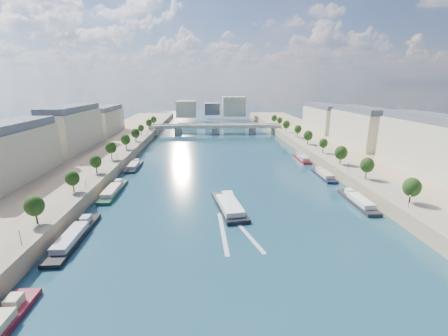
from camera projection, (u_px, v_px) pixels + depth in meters
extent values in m
plane|color=#0D2C3A|center=(225.00, 175.00, 142.21)|extent=(700.00, 700.00, 0.00)
cube|color=#9E8460|center=(68.00, 172.00, 137.19)|extent=(44.00, 520.00, 5.00)
cube|color=#9E8460|center=(372.00, 167.00, 145.88)|extent=(44.00, 520.00, 5.00)
cube|color=gray|center=(101.00, 166.00, 137.40)|extent=(14.00, 520.00, 0.10)
cube|color=gray|center=(342.00, 162.00, 144.28)|extent=(14.00, 520.00, 0.10)
cylinder|color=#382B1E|center=(37.00, 216.00, 81.31)|extent=(0.50, 0.50, 3.82)
ellipsoid|color=black|center=(35.00, 204.00, 80.34)|extent=(4.80, 4.80, 5.52)
cylinder|color=#382B1E|center=(74.00, 187.00, 104.36)|extent=(0.50, 0.50, 3.82)
ellipsoid|color=black|center=(72.00, 177.00, 103.39)|extent=(4.80, 4.80, 5.52)
cylinder|color=#382B1E|center=(98.00, 168.00, 127.41)|extent=(0.50, 0.50, 3.82)
ellipsoid|color=black|center=(97.00, 160.00, 126.44)|extent=(4.80, 4.80, 5.52)
cylinder|color=#382B1E|center=(114.00, 155.00, 150.46)|extent=(0.50, 0.50, 3.82)
ellipsoid|color=black|center=(113.00, 148.00, 149.49)|extent=(4.80, 4.80, 5.52)
cylinder|color=#382B1E|center=(126.00, 146.00, 173.52)|extent=(0.50, 0.50, 3.82)
ellipsoid|color=black|center=(125.00, 140.00, 172.54)|extent=(4.80, 4.80, 5.52)
cylinder|color=#382B1E|center=(135.00, 138.00, 196.57)|extent=(0.50, 0.50, 3.82)
ellipsoid|color=black|center=(135.00, 133.00, 195.59)|extent=(4.80, 4.80, 5.52)
cylinder|color=#382B1E|center=(142.00, 133.00, 219.62)|extent=(0.50, 0.50, 3.82)
ellipsoid|color=black|center=(142.00, 128.00, 218.64)|extent=(4.80, 4.80, 5.52)
cylinder|color=#382B1E|center=(148.00, 128.00, 242.67)|extent=(0.50, 0.50, 3.82)
ellipsoid|color=black|center=(148.00, 124.00, 241.69)|extent=(4.80, 4.80, 5.52)
cylinder|color=#382B1E|center=(153.00, 124.00, 265.72)|extent=(0.50, 0.50, 3.82)
ellipsoid|color=black|center=(153.00, 120.00, 264.74)|extent=(4.80, 4.80, 5.52)
cylinder|color=#382B1E|center=(406.00, 196.00, 95.63)|extent=(0.50, 0.50, 3.82)
ellipsoid|color=black|center=(408.00, 186.00, 94.65)|extent=(4.80, 4.80, 5.52)
cylinder|color=#382B1E|center=(367.00, 174.00, 118.68)|extent=(0.50, 0.50, 3.82)
ellipsoid|color=black|center=(368.00, 166.00, 117.70)|extent=(4.80, 4.80, 5.52)
cylinder|color=#382B1E|center=(341.00, 160.00, 141.73)|extent=(0.50, 0.50, 3.82)
ellipsoid|color=black|center=(341.00, 152.00, 140.75)|extent=(4.80, 4.80, 5.52)
cylinder|color=#382B1E|center=(322.00, 149.00, 164.78)|extent=(0.50, 0.50, 3.82)
ellipsoid|color=black|center=(322.00, 143.00, 163.80)|extent=(4.80, 4.80, 5.52)
cylinder|color=#382B1E|center=(307.00, 141.00, 187.83)|extent=(0.50, 0.50, 3.82)
ellipsoid|color=black|center=(308.00, 135.00, 186.86)|extent=(4.80, 4.80, 5.52)
cylinder|color=#382B1E|center=(296.00, 135.00, 210.88)|extent=(0.50, 0.50, 3.82)
ellipsoid|color=black|center=(296.00, 130.00, 209.91)|extent=(4.80, 4.80, 5.52)
cylinder|color=#382B1E|center=(287.00, 130.00, 233.93)|extent=(0.50, 0.50, 3.82)
ellipsoid|color=black|center=(287.00, 125.00, 232.96)|extent=(4.80, 4.80, 5.52)
cylinder|color=#382B1E|center=(280.00, 126.00, 256.98)|extent=(0.50, 0.50, 3.82)
ellipsoid|color=black|center=(280.00, 121.00, 256.01)|extent=(4.80, 4.80, 5.52)
cylinder|color=#382B1E|center=(273.00, 122.00, 280.03)|extent=(0.50, 0.50, 3.82)
ellipsoid|color=black|center=(274.00, 118.00, 279.06)|extent=(4.80, 4.80, 5.52)
cylinder|color=black|center=(20.00, 237.00, 69.91)|extent=(0.14, 0.14, 4.00)
sphere|color=#FFE5B2|center=(19.00, 229.00, 69.34)|extent=(0.36, 0.36, 0.36)
cylinder|color=black|center=(86.00, 183.00, 108.33)|extent=(0.14, 0.14, 4.00)
sphere|color=#FFE5B2|center=(85.00, 177.00, 107.76)|extent=(0.36, 0.36, 0.36)
cylinder|color=black|center=(117.00, 157.00, 146.75)|extent=(0.14, 0.14, 4.00)
sphere|color=#FFE5B2|center=(116.00, 153.00, 146.18)|extent=(0.36, 0.36, 0.36)
cylinder|color=black|center=(135.00, 142.00, 185.17)|extent=(0.14, 0.14, 4.00)
sphere|color=#FFE5B2|center=(135.00, 138.00, 184.60)|extent=(0.36, 0.36, 0.36)
cylinder|color=black|center=(147.00, 132.00, 223.59)|extent=(0.14, 0.14, 4.00)
sphere|color=#FFE5B2|center=(147.00, 129.00, 223.01)|extent=(0.36, 0.36, 0.36)
cylinder|color=black|center=(409.00, 202.00, 90.65)|extent=(0.14, 0.14, 4.00)
sphere|color=#FFE5B2|center=(410.00, 196.00, 90.08)|extent=(0.36, 0.36, 0.36)
cylinder|color=black|center=(348.00, 167.00, 129.07)|extent=(0.14, 0.14, 4.00)
sphere|color=#FFE5B2|center=(349.00, 162.00, 128.50)|extent=(0.36, 0.36, 0.36)
cylinder|color=black|center=(315.00, 148.00, 167.49)|extent=(0.14, 0.14, 4.00)
sphere|color=#FFE5B2|center=(315.00, 144.00, 166.92)|extent=(0.36, 0.36, 0.36)
cylinder|color=black|center=(295.00, 136.00, 205.91)|extent=(0.14, 0.14, 4.00)
sphere|color=#FFE5B2|center=(295.00, 133.00, 205.33)|extent=(0.36, 0.36, 0.36)
cylinder|color=black|center=(280.00, 128.00, 244.32)|extent=(0.14, 0.14, 4.00)
sphere|color=#FFE5B2|center=(281.00, 125.00, 243.75)|extent=(0.36, 0.36, 0.36)
cube|color=#B9AE8E|center=(10.00, 154.00, 116.68)|extent=(16.00, 52.00, 20.00)
cube|color=#474C54|center=(4.00, 125.00, 113.53)|extent=(14.72, 50.44, 3.20)
cube|color=#B9AE8E|center=(73.00, 132.00, 172.39)|extent=(16.00, 52.00, 20.00)
cube|color=#474C54|center=(70.00, 111.00, 169.24)|extent=(14.72, 50.44, 3.20)
cube|color=#B9AE8E|center=(105.00, 120.00, 228.10)|extent=(16.00, 52.00, 20.00)
cube|color=#474C54|center=(104.00, 104.00, 224.94)|extent=(14.72, 50.44, 3.20)
cube|color=#B9AE8E|center=(427.00, 149.00, 126.93)|extent=(16.00, 52.00, 20.00)
cube|color=#474C54|center=(432.00, 121.00, 123.78)|extent=(14.72, 50.44, 3.20)
cube|color=#B9AE8E|center=(359.00, 129.00, 182.64)|extent=(16.00, 52.00, 20.00)
cube|color=#474C54|center=(361.00, 110.00, 179.49)|extent=(14.72, 50.44, 3.20)
cube|color=#B9AE8E|center=(323.00, 118.00, 238.35)|extent=(16.00, 52.00, 20.00)
cube|color=#474C54|center=(324.00, 103.00, 235.19)|extent=(14.72, 50.44, 3.20)
cube|color=#B9AE8E|center=(186.00, 109.00, 338.29)|extent=(22.00, 18.00, 18.00)
cube|color=#B9AE8E|center=(234.00, 106.00, 350.67)|extent=(26.00, 20.00, 22.00)
cube|color=#474C54|center=(212.00, 109.00, 364.66)|extent=(18.00, 16.00, 14.00)
cube|color=#C1B79E|center=(216.00, 126.00, 256.82)|extent=(112.00, 11.00, 2.20)
cube|color=#C1B79E|center=(216.00, 125.00, 251.61)|extent=(112.00, 0.80, 0.90)
cube|color=#C1B79E|center=(215.00, 124.00, 261.22)|extent=(112.00, 0.80, 0.90)
cylinder|color=#C1B79E|center=(178.00, 131.00, 255.90)|extent=(6.40, 6.40, 5.00)
cylinder|color=#C1B79E|center=(216.00, 131.00, 257.83)|extent=(6.40, 6.40, 5.00)
cylinder|color=#C1B79E|center=(252.00, 130.00, 259.76)|extent=(6.40, 6.40, 5.00)
cube|color=#C1B79E|center=(155.00, 131.00, 254.69)|extent=(6.00, 12.00, 5.00)
cube|color=#C1B79E|center=(275.00, 130.00, 260.96)|extent=(6.00, 12.00, 5.00)
cube|color=black|center=(229.00, 207.00, 103.64)|extent=(11.51, 27.24, 1.89)
cube|color=silver|center=(230.00, 205.00, 101.13)|extent=(8.75, 17.90, 1.70)
cube|color=silver|center=(227.00, 194.00, 110.74)|extent=(4.21, 3.71, 1.80)
cube|color=silver|center=(223.00, 232.00, 87.21)|extent=(2.04, 26.03, 0.04)
cube|color=silver|center=(245.00, 231.00, 87.59)|extent=(8.25, 25.34, 0.04)
cube|color=#B9B68B|center=(14.00, 301.00, 56.53)|extent=(2.50, 2.88, 1.80)
cube|color=black|center=(75.00, 238.00, 82.94)|extent=(5.00, 28.40, 1.80)
cube|color=#A8ADB4|center=(70.00, 237.00, 80.29)|extent=(4.10, 15.62, 1.60)
cube|color=#A8ADB4|center=(86.00, 219.00, 90.63)|extent=(2.50, 3.41, 1.80)
cube|color=#1A422F|center=(113.00, 192.00, 118.17)|extent=(5.00, 26.26, 1.80)
cube|color=beige|center=(111.00, 190.00, 115.69)|extent=(4.10, 14.44, 1.60)
cube|color=beige|center=(119.00, 182.00, 125.25)|extent=(2.50, 3.15, 1.80)
cube|color=black|center=(134.00, 167.00, 153.36)|extent=(5.00, 21.54, 1.80)
cube|color=#9898A0|center=(133.00, 165.00, 151.24)|extent=(4.10, 11.85, 1.60)
cube|color=#9898A0|center=(137.00, 161.00, 159.07)|extent=(2.50, 2.58, 1.80)
cube|color=#242426|center=(358.00, 203.00, 107.59)|extent=(5.00, 23.39, 1.80)
cube|color=white|center=(361.00, 200.00, 105.33)|extent=(4.10, 12.86, 1.60)
cube|color=white|center=(349.00, 191.00, 113.84)|extent=(2.50, 2.81, 1.80)
cube|color=#191B37|center=(323.00, 176.00, 138.49)|extent=(5.00, 21.26, 1.80)
cube|color=beige|center=(325.00, 174.00, 136.39)|extent=(4.10, 11.70, 1.60)
cube|color=beige|center=(319.00, 169.00, 144.12)|extent=(2.50, 2.55, 1.80)
cube|color=maroon|center=(302.00, 160.00, 169.05)|extent=(5.00, 20.28, 1.80)
cube|color=#A2A5AD|center=(303.00, 157.00, 167.03)|extent=(4.10, 11.16, 1.60)
cube|color=#A2A5AD|center=(299.00, 154.00, 174.40)|extent=(2.50, 2.43, 1.80)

